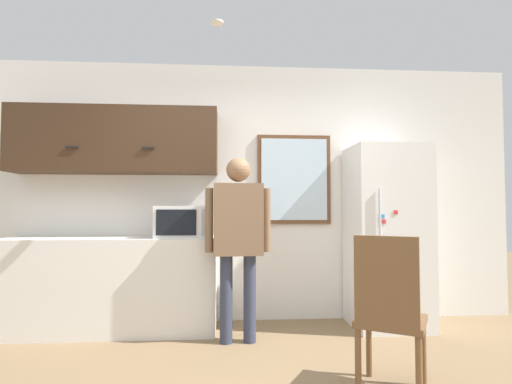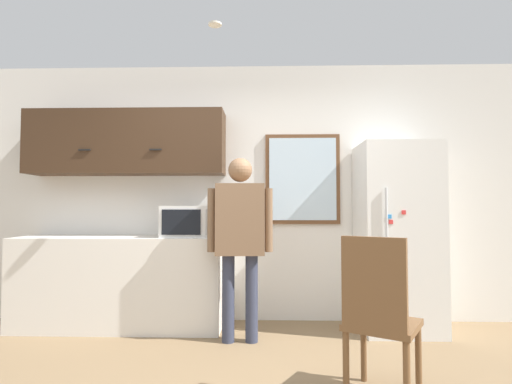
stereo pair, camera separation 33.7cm
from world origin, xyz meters
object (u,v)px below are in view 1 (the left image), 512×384
(person, at_px, (238,230))
(chair, at_px, (389,309))
(microwave, at_px, (184,222))
(refrigerator, at_px, (387,236))

(person, distance_m, chair, 1.48)
(microwave, height_order, chair, microwave)
(refrigerator, height_order, chair, refrigerator)
(microwave, distance_m, person, 0.63)
(person, height_order, refrigerator, refrigerator)
(microwave, xyz_separation_m, chair, (1.43, -1.43, -0.50))
(chair, bearing_deg, person, -19.17)
(person, xyz_separation_m, chair, (0.91, -1.08, -0.44))
(microwave, distance_m, refrigerator, 2.02)
(refrigerator, xyz_separation_m, chair, (-0.58, -1.44, -0.36))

